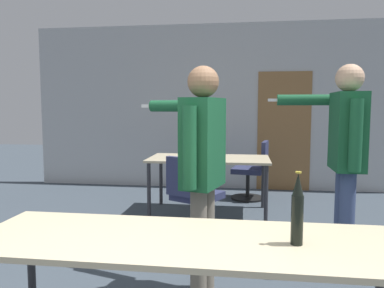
# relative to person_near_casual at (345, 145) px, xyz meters

# --- Properties ---
(back_wall) EXTENTS (6.74, 0.12, 2.89)m
(back_wall) POSITION_rel_person_near_casual_xyz_m (-1.28, 3.19, 0.33)
(back_wall) COLOR #B2B5B7
(back_wall) RESTS_ON ground_plane
(conference_table_near) EXTENTS (2.25, 0.72, 0.76)m
(conference_table_near) POSITION_rel_person_near_casual_xyz_m (-1.18, -1.60, -0.41)
(conference_table_near) COLOR #C6B793
(conference_table_near) RESTS_ON ground_plane
(conference_table_far) EXTENTS (1.62, 0.83, 0.76)m
(conference_table_far) POSITION_rel_person_near_casual_xyz_m (-1.36, 1.54, -0.42)
(conference_table_far) COLOR #C6B793
(conference_table_far) RESTS_ON ground_plane
(person_near_casual) EXTENTS (0.81, 0.66, 1.82)m
(person_near_casual) POSITION_rel_person_near_casual_xyz_m (0.00, 0.00, 0.00)
(person_near_casual) COLOR #3D4C75
(person_near_casual) RESTS_ON ground_plane
(person_left_plaid) EXTENTS (0.74, 0.73, 1.74)m
(person_left_plaid) POSITION_rel_person_near_casual_xyz_m (-1.21, -0.72, -0.04)
(person_left_plaid) COLOR slate
(person_left_plaid) RESTS_ON ground_plane
(office_chair_far_left) EXTENTS (0.64, 0.67, 0.91)m
(office_chair_far_left) POSITION_rel_person_near_casual_xyz_m (-1.44, 0.56, -0.68)
(office_chair_far_left) COLOR black
(office_chair_far_left) RESTS_ON ground_plane
(office_chair_near_pushed) EXTENTS (0.59, 0.53, 0.92)m
(office_chair_near_pushed) POSITION_rel_person_near_casual_xyz_m (-0.75, 2.38, -0.67)
(office_chair_near_pushed) COLOR black
(office_chair_near_pushed) RESTS_ON ground_plane
(beer_bottle) EXTENTS (0.06, 0.06, 0.37)m
(beer_bottle) POSITION_rel_person_near_casual_xyz_m (-0.63, -1.62, -0.17)
(beer_bottle) COLOR black
(beer_bottle) RESTS_ON conference_table_near
(drink_cup) EXTENTS (0.09, 0.09, 0.11)m
(drink_cup) POSITION_rel_person_near_casual_xyz_m (-1.62, 1.50, -0.29)
(drink_cup) COLOR #2866A3
(drink_cup) RESTS_ON conference_table_far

